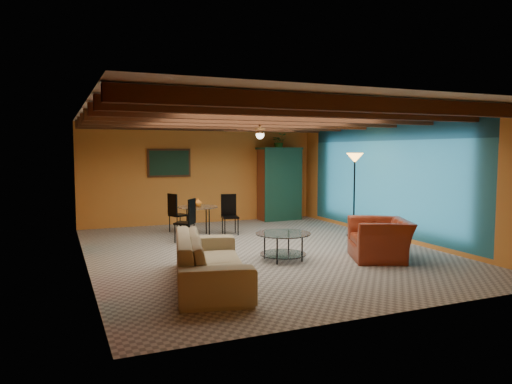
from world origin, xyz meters
name	(u,v)px	position (x,y,z in m)	size (l,w,h in m)	color
room	(258,131)	(0.00, 0.11, 2.36)	(6.52, 8.01, 2.71)	gray
sofa	(211,259)	(-1.61, -1.88, 0.37)	(2.52, 0.99, 0.74)	#907F5D
armchair	(380,239)	(1.71, -1.55, 0.37)	(1.13, 0.99, 0.74)	maroon
coffee_table	(283,246)	(0.06, -0.92, 0.25)	(0.99, 0.99, 0.51)	white
dining_table	(198,216)	(-0.68, 2.03, 0.48)	(1.84, 1.84, 0.96)	silver
armoire	(279,185)	(2.20, 3.70, 1.00)	(1.14, 0.56, 2.00)	brown
floor_lamp	(354,195)	(2.65, 0.65, 0.97)	(0.39, 0.39, 1.93)	black
ceiling_fan	(260,131)	(0.00, 0.00, 2.36)	(1.50, 1.50, 0.44)	#472614
painting	(169,163)	(-0.90, 3.96, 1.65)	(1.05, 0.03, 0.65)	black
potted_plant	(279,142)	(2.20, 3.70, 2.23)	(0.41, 0.35, 0.45)	#26661E
vase	(198,191)	(-0.68, 2.03, 1.05)	(0.19, 0.19, 0.19)	orange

